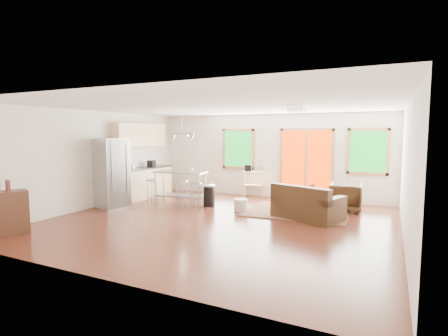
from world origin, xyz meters
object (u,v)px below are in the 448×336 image
at_px(coffee_table, 323,200).
at_px(kitchen_cart, 253,175).
at_px(island, 180,182).
at_px(armchair, 346,196).
at_px(rug, 297,212).
at_px(refrigerator, 112,173).
at_px(ottoman, 302,198).
at_px(loveseat, 306,206).

distance_m(coffee_table, kitchen_cart, 2.85).
bearing_deg(island, armchair, 13.93).
relative_size(rug, refrigerator, 1.34).
height_order(rug, armchair, armchair).
distance_m(coffee_table, island, 3.92).
xyz_separation_m(island, kitchen_cart, (1.45, 1.98, 0.06)).
height_order(rug, ottoman, ottoman).
xyz_separation_m(ottoman, island, (-3.19, -1.18, 0.42)).
bearing_deg(island, rug, 6.04).
xyz_separation_m(refrigerator, island, (1.46, 1.13, -0.29)).
bearing_deg(refrigerator, loveseat, 23.99).
bearing_deg(armchair, refrigerator, 18.04).
relative_size(armchair, refrigerator, 0.43).
distance_m(rug, island, 3.34).
relative_size(coffee_table, ottoman, 1.73).
height_order(armchair, ottoman, armchair).
bearing_deg(coffee_table, refrigerator, -162.66).
bearing_deg(coffee_table, island, -172.17).
height_order(ottoman, refrigerator, refrigerator).
height_order(coffee_table, armchair, armchair).
height_order(armchair, island, island).
height_order(island, kitchen_cart, kitchen_cart).
bearing_deg(coffee_table, loveseat, -108.08).
distance_m(armchair, island, 4.48).
xyz_separation_m(rug, ottoman, (-0.07, 0.83, 0.21)).
relative_size(rug, ottoman, 3.79).
height_order(rug, coffee_table, coffee_table).
distance_m(rug, coffee_table, 0.73).
distance_m(rug, armchair, 1.36).
distance_m(coffee_table, armchair, 0.72).
bearing_deg(ottoman, rug, -85.34).
height_order(rug, kitchen_cart, kitchen_cart).
height_order(loveseat, ottoman, loveseat).
bearing_deg(loveseat, refrigerator, -149.62).
bearing_deg(loveseat, ottoman, 127.41).
height_order(loveseat, armchair, loveseat).
bearing_deg(rug, ottoman, 94.66).
xyz_separation_m(coffee_table, armchair, (0.47, 0.54, 0.05)).
bearing_deg(armchair, loveseat, 58.57).
bearing_deg(armchair, coffee_table, 46.61).
relative_size(ottoman, island, 0.43).
bearing_deg(island, kitchen_cart, 53.79).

